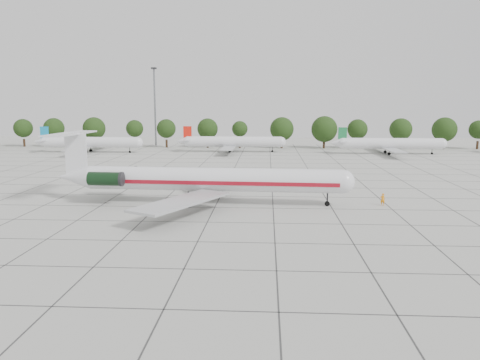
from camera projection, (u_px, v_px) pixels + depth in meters
The scene contains 9 objects.
ground at pixel (215, 207), 64.05m from camera, with size 260.00×260.00×0.00m, color #B7B7AF.
apron_joints at pixel (225, 188), 78.82m from camera, with size 170.00×170.00×0.02m, color #383838.
main_airliner at pixel (196, 179), 66.21m from camera, with size 42.72×33.53×10.01m.
ground_crew at pixel (383, 199), 65.25m from camera, with size 0.63×0.41×1.72m, color orange.
bg_airliner_b at pixel (90, 142), 133.43m from camera, with size 28.24×27.20×7.40m.
bg_airliner_c at pixel (233, 142), 135.25m from camera, with size 28.24×27.20×7.40m.
bg_airliner_d at pixel (390, 144), 129.34m from camera, with size 28.24×27.20×7.40m.
tree_line at pixel (208, 129), 147.43m from camera, with size 249.86×8.44×10.22m.
floodlight_mast at pixel (155, 102), 154.00m from camera, with size 1.60×1.60×25.45m.
Camera 1 is at (7.08, -62.25, 14.24)m, focal length 35.00 mm.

